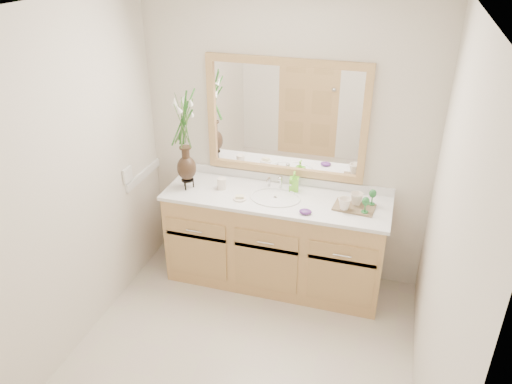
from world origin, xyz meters
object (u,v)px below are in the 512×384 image
(tumbler, at_px, (222,183))
(soap_bottle, at_px, (294,182))
(flower_vase, at_px, (184,129))
(tray, at_px, (354,207))

(tumbler, height_order, soap_bottle, soap_bottle)
(flower_vase, distance_m, tumbler, 0.55)
(flower_vase, relative_size, soap_bottle, 4.98)
(tumbler, bearing_deg, soap_bottle, 13.74)
(flower_vase, bearing_deg, tumbler, 13.65)
(flower_vase, xyz_separation_m, tumbler, (0.28, 0.07, -0.47))
(soap_bottle, relative_size, tray, 0.49)
(soap_bottle, height_order, tray, soap_bottle)
(tumbler, bearing_deg, tray, -0.70)
(tumbler, distance_m, soap_bottle, 0.60)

